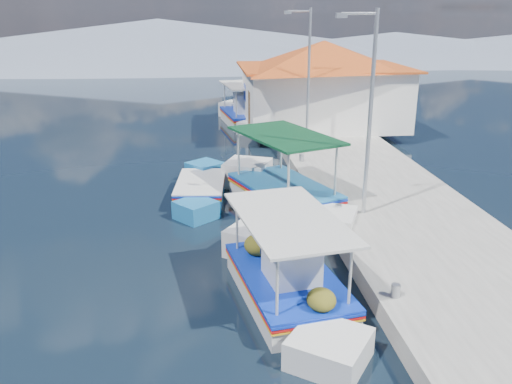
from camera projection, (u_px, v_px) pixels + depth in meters
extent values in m
plane|color=black|center=(217.00, 264.00, 14.33)|extent=(160.00, 160.00, 0.00)
cube|color=#AEAAA3|center=(365.00, 180.00, 20.48)|extent=(5.00, 44.00, 0.50)
cylinder|color=#A5A8AD|center=(396.00, 291.00, 11.68)|extent=(0.20, 0.20, 0.30)
cylinder|color=#A5A8AD|center=(338.00, 209.00, 16.38)|extent=(0.20, 0.20, 0.30)
cylinder|color=#A5A8AD|center=(302.00, 157.00, 22.02)|extent=(0.20, 0.20, 0.30)
cylinder|color=#A5A8AD|center=(280.00, 127.00, 27.65)|extent=(0.20, 0.20, 0.30)
cube|color=white|center=(287.00, 291.00, 12.55)|extent=(2.60, 4.15, 0.85)
cube|color=white|center=(288.00, 242.00, 14.94)|extent=(1.97, 1.97, 0.94)
cube|color=white|center=(285.00, 356.00, 10.21)|extent=(1.91, 1.91, 0.80)
cube|color=#0D2EAF|center=(287.00, 276.00, 12.43)|extent=(2.67, 4.27, 0.05)
cube|color=red|center=(287.00, 279.00, 12.45)|extent=(2.67, 4.27, 0.04)
cube|color=gold|center=(287.00, 281.00, 12.47)|extent=(2.67, 4.27, 0.04)
cube|color=#0D2EAF|center=(287.00, 274.00, 12.41)|extent=(2.69, 4.24, 0.04)
cube|color=brown|center=(287.00, 275.00, 12.41)|extent=(2.43, 4.05, 0.04)
cube|color=white|center=(287.00, 261.00, 12.00)|extent=(1.26, 1.33, 0.98)
cube|color=silver|center=(288.00, 240.00, 11.83)|extent=(1.37, 1.43, 0.05)
cylinder|color=beige|center=(258.00, 219.00, 13.76)|extent=(0.06, 0.06, 1.43)
cylinder|color=beige|center=(319.00, 221.00, 13.66)|extent=(0.06, 0.06, 1.43)
cylinder|color=beige|center=(248.00, 280.00, 10.70)|extent=(0.06, 0.06, 1.43)
cylinder|color=beige|center=(327.00, 283.00, 10.60)|extent=(0.06, 0.06, 1.43)
cube|color=silver|center=(288.00, 218.00, 11.95)|extent=(2.69, 4.17, 0.06)
ellipsoid|color=#414412|center=(274.00, 242.00, 13.53)|extent=(0.68, 0.75, 0.51)
ellipsoid|color=#414412|center=(298.00, 237.00, 13.93)|extent=(0.57, 0.63, 0.43)
ellipsoid|color=#414412|center=(295.00, 303.00, 10.81)|extent=(0.61, 0.67, 0.45)
sphere|color=#DC4006|center=(326.00, 240.00, 12.64)|extent=(0.36, 0.36, 0.36)
cube|color=white|center=(284.00, 200.00, 18.35)|extent=(3.53, 4.58, 1.04)
cube|color=white|center=(299.00, 174.00, 20.79)|extent=(2.07, 2.07, 1.15)
cube|color=white|center=(264.00, 229.00, 15.94)|extent=(2.01, 2.01, 0.98)
cube|color=#0D2EAF|center=(284.00, 187.00, 18.19)|extent=(3.64, 4.72, 0.07)
cube|color=red|center=(284.00, 189.00, 18.22)|extent=(3.64, 4.72, 0.05)
cube|color=gold|center=(284.00, 191.00, 18.24)|extent=(3.64, 4.72, 0.04)
cube|color=#1C6CA8|center=(284.00, 185.00, 18.17)|extent=(3.64, 4.69, 0.05)
cube|color=brown|center=(284.00, 186.00, 18.18)|extent=(3.34, 4.44, 0.05)
cylinder|color=beige|center=(271.00, 147.00, 19.66)|extent=(0.08, 0.08, 1.75)
cylinder|color=beige|center=(319.00, 150.00, 19.22)|extent=(0.08, 0.08, 1.75)
cylinder|color=beige|center=(245.00, 173.00, 16.56)|extent=(0.08, 0.08, 1.75)
cylinder|color=beige|center=(300.00, 178.00, 16.12)|extent=(0.08, 0.08, 1.75)
cube|color=#0B3B1F|center=(285.00, 135.00, 17.60)|extent=(3.63, 4.62, 0.08)
cube|color=#1C6CA8|center=(201.00, 193.00, 19.18)|extent=(1.86, 3.15, 0.84)
cube|color=#1C6CA8|center=(196.00, 174.00, 21.01)|extent=(1.61, 1.61, 0.93)
cube|color=#1C6CA8|center=(207.00, 212.00, 17.37)|extent=(1.57, 1.57, 0.80)
cube|color=#0D2EAF|center=(201.00, 183.00, 19.05)|extent=(1.92, 3.24, 0.05)
cube|color=red|center=(201.00, 185.00, 19.08)|extent=(1.92, 3.24, 0.04)
cube|color=gold|center=(201.00, 186.00, 19.10)|extent=(1.92, 3.24, 0.04)
cube|color=white|center=(201.00, 181.00, 19.03)|extent=(1.93, 3.21, 0.04)
cube|color=brown|center=(201.00, 182.00, 19.04)|extent=(1.73, 3.08, 0.04)
cube|color=white|center=(244.00, 120.00, 31.38)|extent=(2.63, 4.26, 0.94)
cube|color=white|center=(247.00, 110.00, 33.86)|extent=(2.10, 2.10, 1.04)
cube|color=white|center=(242.00, 130.00, 28.94)|extent=(2.05, 2.05, 0.89)
cube|color=#0D2EAF|center=(244.00, 113.00, 31.24)|extent=(2.71, 4.38, 0.06)
cube|color=red|center=(244.00, 114.00, 31.26)|extent=(2.71, 4.38, 0.05)
cube|color=gold|center=(244.00, 116.00, 31.29)|extent=(2.71, 4.38, 0.04)
cube|color=#0D2EAF|center=(244.00, 112.00, 31.22)|extent=(2.72, 4.35, 0.05)
cube|color=brown|center=(244.00, 112.00, 31.23)|extent=(2.45, 4.15, 0.05)
cube|color=white|center=(244.00, 104.00, 30.77)|extent=(1.32, 1.44, 1.09)
cube|color=silver|center=(244.00, 94.00, 30.58)|extent=(1.43, 1.55, 0.06)
cylinder|color=beige|center=(232.00, 94.00, 32.58)|extent=(0.07, 0.07, 1.59)
cylinder|color=beige|center=(259.00, 94.00, 32.53)|extent=(0.07, 0.07, 1.59)
cylinder|color=beige|center=(227.00, 104.00, 29.40)|extent=(0.07, 0.07, 1.59)
cylinder|color=beige|center=(258.00, 104.00, 29.35)|extent=(0.07, 0.07, 1.59)
cube|color=silver|center=(244.00, 85.00, 30.71)|extent=(2.73, 4.27, 0.07)
cube|color=white|center=(322.00, 97.00, 28.39)|extent=(8.00, 6.00, 3.00)
cube|color=#C7571B|center=(323.00, 67.00, 27.89)|extent=(8.64, 6.48, 0.10)
pyramid|color=#C7571B|center=(324.00, 54.00, 27.67)|extent=(10.49, 10.49, 1.40)
cube|color=brown|center=(250.00, 111.00, 27.22)|extent=(0.06, 1.00, 2.00)
cube|color=#0D2EAF|center=(245.00, 92.00, 29.37)|extent=(0.06, 1.20, 0.90)
cylinder|color=#A5A8AD|center=(370.00, 117.00, 15.53)|extent=(0.12, 0.12, 6.00)
cylinder|color=#A5A8AD|center=(360.00, 13.00, 14.54)|extent=(1.00, 0.08, 0.08)
cube|color=#A5A8AD|center=(341.00, 15.00, 14.51)|extent=(0.30, 0.14, 0.14)
cylinder|color=#A5A8AD|center=(309.00, 78.00, 23.98)|extent=(0.12, 0.12, 6.00)
cylinder|color=#A5A8AD|center=(299.00, 11.00, 23.00)|extent=(1.00, 0.08, 0.08)
cube|color=#A5A8AD|center=(288.00, 12.00, 22.97)|extent=(0.30, 0.14, 0.14)
cone|color=slate|center=(159.00, 42.00, 65.64)|extent=(96.00, 96.00, 5.50)
cone|color=slate|center=(394.00, 47.00, 68.94)|extent=(76.80, 76.80, 3.80)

